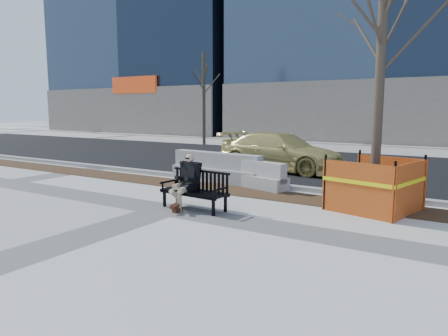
{
  "coord_description": "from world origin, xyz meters",
  "views": [
    {
      "loc": [
        5.76,
        -6.86,
        2.2
      ],
      "look_at": [
        0.89,
        0.95,
        0.87
      ],
      "focal_mm": 33.25,
      "sensor_mm": 36.0,
      "label": 1
    }
  ],
  "objects_px": {
    "jersey_barrier_left": "(217,181)",
    "jersey_barrier_right": "(247,186)",
    "seated_man": "(188,207)",
    "bench": "(194,209)",
    "sedan": "(280,170)",
    "tree_fence": "(373,210)"
  },
  "relations": [
    {
      "from": "jersey_barrier_right",
      "to": "jersey_barrier_left",
      "type": "bearing_deg",
      "value": -172.75
    },
    {
      "from": "tree_fence",
      "to": "jersey_barrier_right",
      "type": "xyz_separation_m",
      "value": [
        -3.71,
        1.01,
        0.0
      ]
    },
    {
      "from": "seated_man",
      "to": "sedan",
      "type": "bearing_deg",
      "value": 99.61
    },
    {
      "from": "bench",
      "to": "seated_man",
      "type": "bearing_deg",
      "value": 168.9
    },
    {
      "from": "tree_fence",
      "to": "jersey_barrier_left",
      "type": "distance_m",
      "value": 4.98
    },
    {
      "from": "jersey_barrier_left",
      "to": "jersey_barrier_right",
      "type": "distance_m",
      "value": 1.14
    },
    {
      "from": "jersey_barrier_right",
      "to": "sedan",
      "type": "bearing_deg",
      "value": 112.08
    },
    {
      "from": "tree_fence",
      "to": "sedan",
      "type": "bearing_deg",
      "value": 134.05
    },
    {
      "from": "seated_man",
      "to": "jersey_barrier_right",
      "type": "height_order",
      "value": "seated_man"
    },
    {
      "from": "bench",
      "to": "jersey_barrier_right",
      "type": "xyz_separation_m",
      "value": [
        -0.36,
        3.05,
        0.0
      ]
    },
    {
      "from": "bench",
      "to": "jersey_barrier_left",
      "type": "distance_m",
      "value": 3.53
    },
    {
      "from": "bench",
      "to": "sedan",
      "type": "bearing_deg",
      "value": 101.53
    },
    {
      "from": "jersey_barrier_left",
      "to": "jersey_barrier_right",
      "type": "bearing_deg",
      "value": -2.06
    },
    {
      "from": "sedan",
      "to": "jersey_barrier_right",
      "type": "height_order",
      "value": "sedan"
    },
    {
      "from": "bench",
      "to": "tree_fence",
      "type": "height_order",
      "value": "tree_fence"
    },
    {
      "from": "bench",
      "to": "jersey_barrier_right",
      "type": "distance_m",
      "value": 3.07
    },
    {
      "from": "seated_man",
      "to": "tree_fence",
      "type": "bearing_deg",
      "value": 33.49
    },
    {
      "from": "bench",
      "to": "jersey_barrier_left",
      "type": "height_order",
      "value": "jersey_barrier_left"
    },
    {
      "from": "seated_man",
      "to": "jersey_barrier_right",
      "type": "distance_m",
      "value": 2.99
    },
    {
      "from": "bench",
      "to": "sedan",
      "type": "xyz_separation_m",
      "value": [
        -0.77,
        6.3,
        0.0
      ]
    },
    {
      "from": "bench",
      "to": "seated_man",
      "type": "distance_m",
      "value": 0.23
    },
    {
      "from": "tree_fence",
      "to": "sedan",
      "type": "distance_m",
      "value": 5.93
    }
  ]
}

